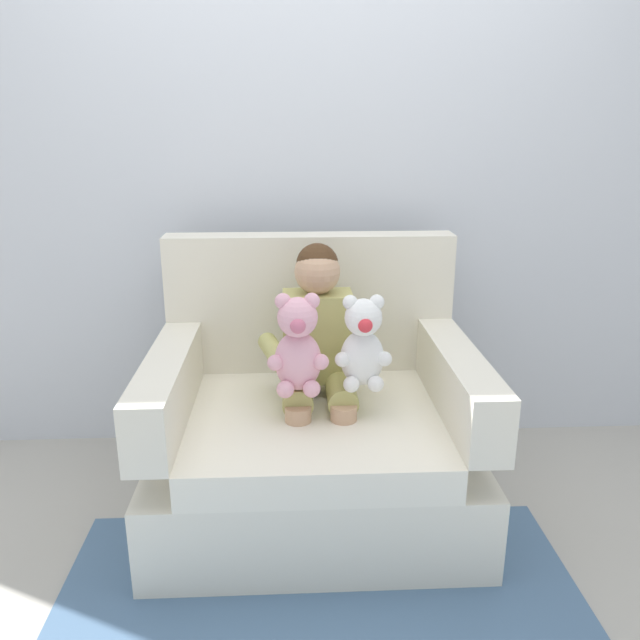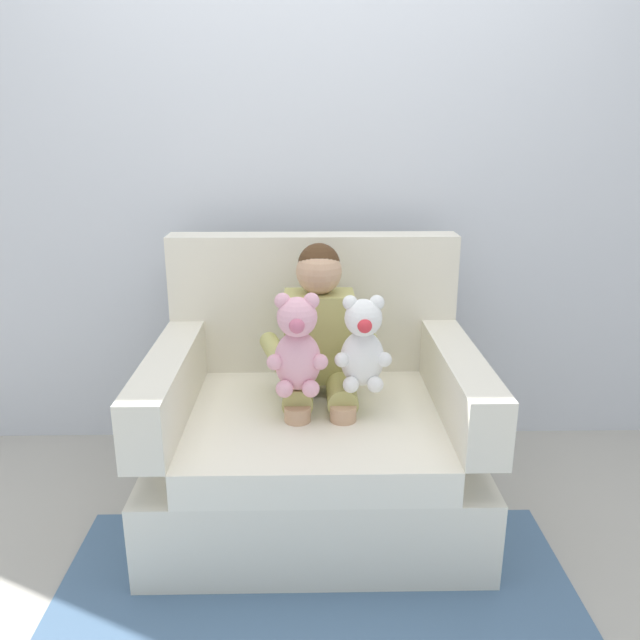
# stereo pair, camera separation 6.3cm
# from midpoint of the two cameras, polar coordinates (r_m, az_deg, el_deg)

# --- Properties ---
(ground_plane) EXTENTS (8.00, 8.00, 0.00)m
(ground_plane) POSITION_cam_midpoint_polar(r_m,az_deg,el_deg) (2.55, 0.25, -16.74)
(ground_plane) COLOR #ADA89E
(back_wall) EXTENTS (6.00, 0.10, 2.60)m
(back_wall) POSITION_cam_midpoint_polar(r_m,az_deg,el_deg) (2.79, -0.05, 14.67)
(back_wall) COLOR silver
(back_wall) RESTS_ON ground
(armchair) EXTENTS (1.17, 0.95, 1.01)m
(armchair) POSITION_cam_midpoint_polar(r_m,az_deg,el_deg) (2.43, 0.23, -9.94)
(armchair) COLOR silver
(armchair) RESTS_ON ground
(seated_child) EXTENTS (0.45, 0.39, 0.82)m
(seated_child) POSITION_cam_midpoint_polar(r_m,az_deg,el_deg) (2.33, 0.72, -2.31)
(seated_child) COLOR tan
(seated_child) RESTS_ON armchair
(plush_white) EXTENTS (0.20, 0.16, 0.33)m
(plush_white) POSITION_cam_midpoint_polar(r_m,az_deg,el_deg) (2.18, 4.72, -2.28)
(plush_white) COLOR white
(plush_white) RESTS_ON armchair
(plush_pink) EXTENTS (0.21, 0.17, 0.35)m
(plush_pink) POSITION_cam_midpoint_polar(r_m,az_deg,el_deg) (2.14, -1.22, -2.41)
(plush_pink) COLOR #EAA8BC
(plush_pink) RESTS_ON armchair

